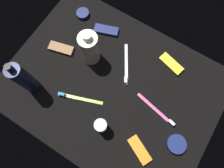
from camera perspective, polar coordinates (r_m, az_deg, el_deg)
name	(u,v)px	position (r cm, az deg, el deg)	size (l,w,h in cm)	color
ground_plane	(112,87)	(81.19, 0.00, -0.72)	(84.00, 64.00, 1.20)	black
lotion_bottle	(24,79)	(77.95, -23.77, 1.34)	(5.41, 5.41, 21.61)	#151E4C
bodywash_bottle	(90,48)	(78.25, -6.38, 10.08)	(7.32, 7.32, 17.76)	silver
deodorant_stick	(101,126)	(73.61, -3.16, -11.81)	(4.49, 4.49, 8.52)	silver
toothbrush_pink	(158,111)	(79.80, 12.90, -7.58)	(17.88, 4.73, 2.10)	#E55999
toothbrush_white	(125,66)	(82.99, 3.83, 5.21)	(10.38, 16.00, 2.10)	white
toothbrush_lime	(78,98)	(79.94, -9.73, -3.92)	(17.33, 7.26, 2.10)	#8CD133
snack_bar_yellow	(171,64)	(86.44, 16.43, 5.49)	(10.40, 4.00, 1.50)	yellow
snack_bar_brown	(61,48)	(88.51, -14.26, 9.78)	(10.40, 4.00, 1.50)	brown
snack_bar_navy	(106,30)	(90.15, -1.64, 15.05)	(10.40, 4.00, 1.50)	navy
snack_bar_orange	(139,150)	(77.45, 7.79, -18.02)	(10.40, 4.00, 1.50)	orange
cream_tin_left	(176,144)	(80.01, 17.81, -15.93)	(7.07, 7.07, 2.10)	navy
cream_tin_right	(83,14)	(95.41, -8.29, 19.16)	(5.63, 5.63, 1.86)	navy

